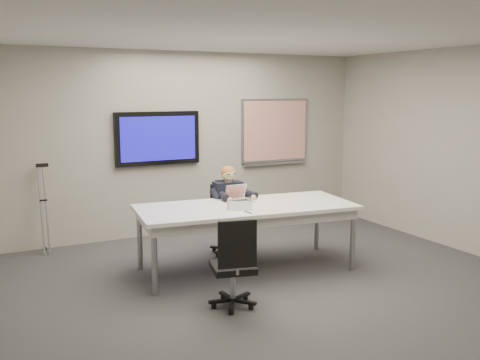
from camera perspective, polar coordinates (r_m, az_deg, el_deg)
name	(u,v)px	position (r m, az deg, el deg)	size (l,w,h in m)	color
floor	(289,293)	(6.04, 5.23, -11.92)	(6.00, 6.00, 0.02)	#353537
ceiling	(293,31)	(5.66, 5.67, 15.51)	(6.00, 6.00, 0.02)	silver
wall_back	(188,143)	(8.36, -5.59, 3.93)	(6.00, 0.02, 2.80)	#A8A598
conference_table	(246,213)	(6.58, 0.67, -3.51)	(2.76, 1.40, 0.82)	white
tv_display	(158,138)	(8.13, -8.76, 4.42)	(1.30, 0.09, 0.80)	black
whiteboard	(275,132)	(9.00, 3.74, 5.17)	(1.25, 0.08, 1.10)	gray
office_chair_far	(226,232)	(7.36, -1.45, -5.56)	(0.53, 0.53, 0.94)	black
office_chair_near	(234,280)	(5.53, -0.67, -10.62)	(0.55, 0.55, 0.96)	black
seated_person	(233,221)	(7.11, -0.74, -4.44)	(0.39, 0.67, 1.22)	#1F2335
crutch	(44,207)	(7.76, -20.22, -2.70)	(0.17, 0.32, 1.29)	#9B9EA3
laptop	(238,197)	(6.76, -0.20, -1.88)	(0.31, 0.29, 0.21)	#A8A8AA
name_tent	(240,205)	(6.28, -0.05, -2.74)	(0.27, 0.08, 0.11)	white
pen	(248,212)	(6.16, 0.87, -3.45)	(0.01, 0.01, 0.14)	black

